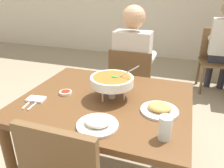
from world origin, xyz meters
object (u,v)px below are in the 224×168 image
object	(u,v)px
chair_diner_main	(131,85)
chair_bg_middle	(215,56)
dining_table_main	(105,111)
drink_glass	(165,129)
diner_main	(133,63)
rice_plate	(97,123)
appetizer_plate	(160,109)
sauce_dish	(66,93)
curry_bowl	(112,81)
patron_bg_middle	(223,42)

from	to	relation	value
chair_diner_main	chair_bg_middle	bearing A→B (deg)	56.83
dining_table_main	drink_glass	xyz separation A→B (m)	(0.45, -0.32, 0.16)
dining_table_main	diner_main	world-z (taller)	diner_main
rice_plate	drink_glass	bearing A→B (deg)	2.05
diner_main	appetizer_plate	xyz separation A→B (m)	(0.39, -0.86, 0.01)
diner_main	chair_bg_middle	world-z (taller)	diner_main
dining_table_main	sauce_dish	xyz separation A→B (m)	(-0.30, -0.03, 0.11)
curry_bowl	drink_glass	world-z (taller)	curry_bowl
diner_main	patron_bg_middle	distance (m)	1.66
drink_glass	chair_bg_middle	xyz separation A→B (m)	(0.48, 2.52, -0.28)
chair_diner_main	appetizer_plate	size ratio (longest dim) A/B	3.75
appetizer_plate	patron_bg_middle	distance (m)	2.28
appetizer_plate	drink_glass	world-z (taller)	drink_glass
dining_table_main	appetizer_plate	distance (m)	0.41
dining_table_main	patron_bg_middle	xyz separation A→B (m)	(0.99, 2.15, 0.12)
chair_diner_main	appetizer_plate	bearing A→B (deg)	-64.96
appetizer_plate	sauce_dish	world-z (taller)	appetizer_plate
curry_bowl	chair_bg_middle	distance (m)	2.37
dining_table_main	curry_bowl	distance (m)	0.24
rice_plate	appetizer_plate	bearing A→B (deg)	41.61
curry_bowl	dining_table_main	bearing A→B (deg)	-144.84
chair_diner_main	curry_bowl	xyz separation A→B (m)	(0.04, -0.75, 0.35)
dining_table_main	sauce_dish	size ratio (longest dim) A/B	13.07
chair_diner_main	chair_bg_middle	world-z (taller)	same
rice_plate	sauce_dish	xyz separation A→B (m)	(-0.38, 0.30, -0.01)
curry_bowl	rice_plate	world-z (taller)	curry_bowl
chair_diner_main	dining_table_main	bearing A→B (deg)	-90.00
diner_main	curry_bowl	bearing A→B (deg)	-86.98
rice_plate	chair_bg_middle	xyz separation A→B (m)	(0.85, 2.53, -0.24)
sauce_dish	chair_bg_middle	bearing A→B (deg)	61.02
rice_plate	patron_bg_middle	xyz separation A→B (m)	(0.91, 2.48, -0.01)
sauce_dish	chair_bg_middle	distance (m)	2.56
dining_table_main	chair_bg_middle	world-z (taller)	chair_bg_middle
drink_glass	dining_table_main	bearing A→B (deg)	144.75
chair_diner_main	sauce_dish	world-z (taller)	chair_diner_main
dining_table_main	drink_glass	distance (m)	0.57
dining_table_main	sauce_dish	bearing A→B (deg)	-175.15
sauce_dish	appetizer_plate	bearing A→B (deg)	-2.40
rice_plate	drink_glass	world-z (taller)	drink_glass
patron_bg_middle	sauce_dish	bearing A→B (deg)	-120.66
diner_main	sauce_dish	distance (m)	0.89
diner_main	curry_bowl	size ratio (longest dim) A/B	3.94
curry_bowl	patron_bg_middle	xyz separation A→B (m)	(0.94, 2.12, -0.11)
curry_bowl	chair_bg_middle	size ratio (longest dim) A/B	0.37
dining_table_main	curry_bowl	size ratio (longest dim) A/B	3.54
patron_bg_middle	appetizer_plate	bearing A→B (deg)	-105.18
drink_glass	chair_diner_main	bearing A→B (deg)	112.31
curry_bowl	patron_bg_middle	bearing A→B (deg)	65.97
diner_main	patron_bg_middle	world-z (taller)	same
drink_glass	rice_plate	bearing A→B (deg)	-177.95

